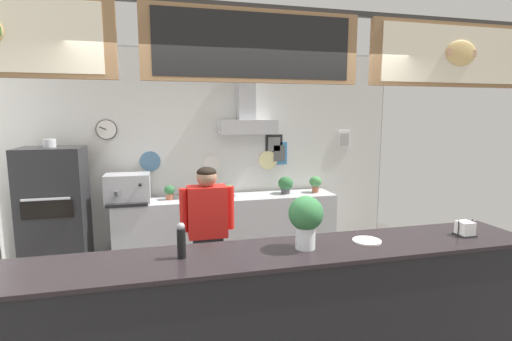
# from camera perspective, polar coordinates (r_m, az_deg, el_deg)

# --- Properties ---
(back_wall_assembly) EXTENTS (5.60, 2.92, 2.94)m
(back_wall_assembly) POSITION_cam_1_polar(r_m,az_deg,el_deg) (5.41, -6.58, 3.45)
(back_wall_assembly) COLOR gray
(back_wall_assembly) RESTS_ON ground_plane
(service_counter) EXTENTS (4.23, 0.61, 1.07)m
(service_counter) POSITION_cam_1_polar(r_m,az_deg,el_deg) (2.97, 1.14, -21.94)
(service_counter) COLOR black
(service_counter) RESTS_ON ground_plane
(back_prep_counter) EXTENTS (3.08, 0.54, 0.89)m
(back_prep_counter) POSITION_cam_1_polar(r_m,az_deg,el_deg) (5.45, -4.17, -8.64)
(back_prep_counter) COLOR #B7BABF
(back_prep_counter) RESTS_ON ground_plane
(pizza_oven) EXTENTS (0.73, 0.65, 1.75)m
(pizza_oven) POSITION_cam_1_polar(r_m,az_deg,el_deg) (5.29, -27.97, -5.81)
(pizza_oven) COLOR #232326
(pizza_oven) RESTS_ON ground_plane
(shop_worker) EXTENTS (0.55, 0.22, 1.52)m
(shop_worker) POSITION_cam_1_polar(r_m,az_deg,el_deg) (3.95, -7.27, -9.46)
(shop_worker) COLOR #232328
(shop_worker) RESTS_ON ground_plane
(espresso_machine) EXTENTS (0.56, 0.45, 0.38)m
(espresso_machine) POSITION_cam_1_polar(r_m,az_deg,el_deg) (5.22, -18.75, -2.62)
(espresso_machine) COLOR #B7BABF
(espresso_machine) RESTS_ON back_prep_counter
(potted_sage) EXTENTS (0.14, 0.14, 0.20)m
(potted_sage) POSITION_cam_1_polar(r_m,az_deg,el_deg) (5.28, -12.89, -3.11)
(potted_sage) COLOR #9E563D
(potted_sage) RESTS_ON back_prep_counter
(potted_thyme) EXTENTS (0.18, 0.18, 0.25)m
(potted_thyme) POSITION_cam_1_polar(r_m,az_deg,el_deg) (5.68, 8.94, -1.81)
(potted_thyme) COLOR #9E563D
(potted_thyme) RESTS_ON back_prep_counter
(potted_oregano) EXTENTS (0.22, 0.22, 0.25)m
(potted_oregano) POSITION_cam_1_polar(r_m,az_deg,el_deg) (5.55, 4.46, -2.07)
(potted_oregano) COLOR #4C4C51
(potted_oregano) RESTS_ON back_prep_counter
(potted_rosemary) EXTENTS (0.14, 0.14, 0.18)m
(potted_rosemary) POSITION_cam_1_polar(r_m,az_deg,el_deg) (5.31, -4.14, -2.91)
(potted_rosemary) COLOR beige
(potted_rosemary) RESTS_ON back_prep_counter
(napkin_holder) EXTENTS (0.14, 0.13, 0.13)m
(napkin_holder) POSITION_cam_1_polar(r_m,az_deg,el_deg) (3.51, 28.93, -7.70)
(napkin_holder) COLOR #262628
(napkin_holder) RESTS_ON service_counter
(pepper_grinder) EXTENTS (0.06, 0.06, 0.25)m
(pepper_grinder) POSITION_cam_1_polar(r_m,az_deg,el_deg) (2.64, -11.17, -10.33)
(pepper_grinder) COLOR black
(pepper_grinder) RESTS_ON service_counter
(basil_vase) EXTENTS (0.25, 0.25, 0.39)m
(basil_vase) POSITION_cam_1_polar(r_m,az_deg,el_deg) (2.77, 7.49, -7.24)
(basil_vase) COLOR silver
(basil_vase) RESTS_ON service_counter
(condiment_plate) EXTENTS (0.22, 0.22, 0.01)m
(condiment_plate) POSITION_cam_1_polar(r_m,az_deg,el_deg) (3.07, 16.35, -10.11)
(condiment_plate) COLOR white
(condiment_plate) RESTS_ON service_counter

